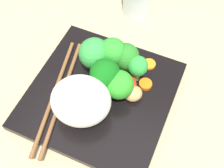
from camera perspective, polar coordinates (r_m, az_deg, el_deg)
name	(u,v)px	position (r cm, az deg, el deg)	size (l,w,h in cm)	color
ground_plane	(101,100)	(52.47, -2.17, -3.10)	(110.00, 110.00, 2.00)	tan
square_plate	(101,95)	(50.98, -2.23, -2.16)	(24.01, 24.01, 1.44)	black
rice_mound	(81,101)	(45.34, -6.10, -3.30)	(9.46, 8.37, 7.81)	white
broccoli_floret_0	(119,85)	(47.06, 1.39, -0.20)	(4.86, 4.86, 6.04)	#82AF4E
broccoli_floret_1	(126,57)	(50.48, 2.66, 5.30)	(4.79, 4.79, 6.03)	#569449
broccoli_floret_2	(138,67)	(49.54, 5.02, 3.40)	(3.56, 3.56, 5.23)	#6EAD4A
broccoli_floret_3	(94,54)	(49.94, -3.45, 5.94)	(5.44, 5.44, 7.12)	#659446
broccoli_floret_4	(111,52)	(49.79, -0.20, 6.33)	(4.82, 4.82, 7.08)	#5D9740
broccoli_floret_5	(105,74)	(46.94, -1.38, 1.93)	(5.00, 5.00, 7.23)	#659745
carrot_slice_0	(149,64)	(53.78, 7.27, 3.86)	(2.32, 2.32, 0.52)	orange
carrot_slice_1	(115,75)	(51.81, 0.50, 1.71)	(2.09, 2.09, 0.75)	orange
carrot_slice_2	(121,58)	(54.18, 1.80, 5.19)	(2.47, 2.47, 0.69)	orange
carrot_slice_3	(145,84)	(51.16, 6.55, -0.03)	(2.29, 2.29, 0.70)	orange
carrot_slice_4	(135,64)	(53.34, 4.57, 3.87)	(2.33, 2.33, 0.79)	orange
pepper_chunk_0	(128,83)	(50.49, 3.22, 0.11)	(2.44, 2.34, 1.55)	red
pepper_chunk_1	(110,51)	(54.55, -0.42, 6.41)	(2.13, 1.51, 1.49)	red
chicken_piece_0	(101,72)	(51.49, -2.22, 2.44)	(2.93, 2.45, 2.09)	tan
chicken_piece_3	(133,94)	(49.04, 4.15, -1.88)	(3.16, 2.89, 2.30)	tan
chopstick_pair	(58,95)	(50.57, -10.51, -2.11)	(5.69, 22.91, 0.69)	brown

